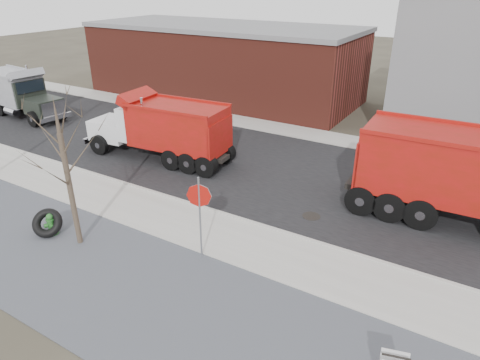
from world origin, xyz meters
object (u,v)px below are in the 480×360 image
Objects in this scene: stop_sign at (200,204)px; fire_hydrant at (51,225)px; dump_truck_grey at (18,91)px; dump_truck_red_a at (477,177)px; truck_tire at (47,223)px; dump_truck_red_b at (162,127)px.

fire_hydrant is at bearing -163.15° from stop_sign.
dump_truck_red_a is at bearing 4.88° from dump_truck_grey.
truck_tire is at bearing -162.66° from stop_sign.
fire_hydrant is 5.86m from stop_sign.
dump_truck_red_b is (-6.53, 5.88, -0.29)m from stop_sign.
truck_tire is 0.18× the size of dump_truck_red_b.
dump_truck_red_a reaches higher than dump_truck_red_b.
fire_hydrant is at bearing -148.59° from dump_truck_red_a.
dump_truck_red_b is (-1.13, 7.51, 1.30)m from fire_hydrant.
stop_sign reaches higher than truck_tire.
stop_sign reaches higher than fire_hydrant.
fire_hydrant is 0.29× the size of stop_sign.
dump_truck_red_a is 1.23× the size of dump_truck_red_b.
truck_tire is (-0.07, -0.07, 0.09)m from fire_hydrant.
fire_hydrant is at bearing -25.85° from dump_truck_grey.
stop_sign is at bearing 40.94° from fire_hydrant.
truck_tire is at bearing -26.20° from dump_truck_grey.
truck_tire is 5.93m from stop_sign.
fire_hydrant is 0.09× the size of dump_truck_red_a.
dump_truck_grey is at bearing -9.10° from dump_truck_red_b.
stop_sign is at bearing -14.19° from dump_truck_grey.
dump_truck_red_b is at bearing 0.76° from dump_truck_grey.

